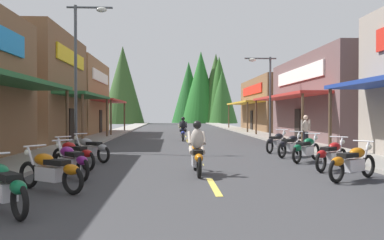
# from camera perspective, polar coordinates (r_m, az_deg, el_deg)

# --- Properties ---
(ground) EXTENTS (10.21, 88.84, 0.10)m
(ground) POSITION_cam_1_polar(r_m,az_deg,el_deg) (30.67, -0.94, -2.51)
(ground) COLOR #38383A
(sidewalk_left) EXTENTS (2.24, 88.84, 0.12)m
(sidewalk_left) POSITION_cam_1_polar(r_m,az_deg,el_deg) (31.09, -12.50, -2.28)
(sidewalk_left) COLOR #9E9991
(sidewalk_left) RESTS_ON ground
(sidewalk_right) EXTENTS (2.24, 88.84, 0.12)m
(sidewalk_right) POSITION_cam_1_polar(r_m,az_deg,el_deg) (31.49, 10.47, -2.23)
(sidewalk_right) COLOR gray
(sidewalk_right) RESTS_ON ground
(centerline_dashes) EXTENTS (0.16, 62.00, 0.01)m
(centerline_dashes) POSITION_cam_1_polar(r_m,az_deg,el_deg) (32.73, -1.06, -2.19)
(centerline_dashes) COLOR #E0C64C
(centerline_dashes) RESTS_ON ground
(storefront_left_middle) EXTENTS (9.57, 9.33, 6.74)m
(storefront_left_middle) POSITION_cam_1_polar(r_m,az_deg,el_deg) (27.68, -24.51, 4.13)
(storefront_left_middle) COLOR brown
(storefront_left_middle) RESTS_ON ground
(storefront_left_far) EXTENTS (7.99, 10.39, 6.41)m
(storefront_left_far) POSITION_cam_1_polar(r_m,az_deg,el_deg) (37.31, -17.45, 3.06)
(storefront_left_far) COLOR olive
(storefront_left_far) RESTS_ON ground
(storefront_right_middle) EXTENTS (9.83, 13.30, 5.54)m
(storefront_right_middle) POSITION_cam_1_polar(r_m,az_deg,el_deg) (29.15, 22.24, 2.80)
(storefront_right_middle) COLOR brown
(storefront_right_middle) RESTS_ON ground
(storefront_right_far) EXTENTS (9.59, 13.72, 5.42)m
(storefront_right_far) POSITION_cam_1_polar(r_m,az_deg,el_deg) (43.63, 13.44, 2.11)
(storefront_right_far) COLOR brown
(storefront_right_far) RESTS_ON ground
(streetlamp_left) EXTENTS (2.12, 0.30, 6.83)m
(streetlamp_left) POSITION_cam_1_polar(r_m,az_deg,el_deg) (19.77, -15.23, 8.48)
(streetlamp_left) COLOR #474C51
(streetlamp_left) RESTS_ON ground
(streetlamp_right) EXTENTS (2.12, 0.30, 5.54)m
(streetlamp_right) POSITION_cam_1_polar(r_m,az_deg,el_deg) (27.33, 10.26, 4.86)
(streetlamp_right) COLOR #474C51
(streetlamp_right) RESTS_ON ground
(motorcycle_parked_right_2) EXTENTS (1.83, 1.29, 1.04)m
(motorcycle_parked_right_2) POSITION_cam_1_polar(r_m,az_deg,el_deg) (11.59, 21.68, -5.52)
(motorcycle_parked_right_2) COLOR black
(motorcycle_parked_right_2) RESTS_ON ground
(motorcycle_parked_right_3) EXTENTS (1.62, 1.55, 1.04)m
(motorcycle_parked_right_3) POSITION_cam_1_polar(r_m,az_deg,el_deg) (13.44, 19.07, -4.62)
(motorcycle_parked_right_3) COLOR black
(motorcycle_parked_right_3) RESTS_ON ground
(motorcycle_parked_right_4) EXTENTS (1.57, 1.60, 1.04)m
(motorcycle_parked_right_4) POSITION_cam_1_polar(r_m,az_deg,el_deg) (15.49, 15.79, -3.88)
(motorcycle_parked_right_4) COLOR black
(motorcycle_parked_right_4) RESTS_ON ground
(motorcycle_parked_right_5) EXTENTS (1.54, 1.63, 1.04)m
(motorcycle_parked_right_5) POSITION_cam_1_polar(r_m,az_deg,el_deg) (17.12, 13.70, -3.42)
(motorcycle_parked_right_5) COLOR black
(motorcycle_parked_right_5) RESTS_ON ground
(motorcycle_parked_right_6) EXTENTS (1.45, 1.71, 1.04)m
(motorcycle_parked_right_6) POSITION_cam_1_polar(r_m,az_deg,el_deg) (18.96, 11.86, -3.00)
(motorcycle_parked_right_6) COLOR black
(motorcycle_parked_right_6) RESTS_ON ground
(motorcycle_parked_left_0) EXTENTS (1.48, 1.68, 1.04)m
(motorcycle_parked_left_0) POSITION_cam_1_polar(r_m,az_deg,el_deg) (7.99, -25.01, -8.41)
(motorcycle_parked_left_0) COLOR black
(motorcycle_parked_left_0) RESTS_ON ground
(motorcycle_parked_left_1) EXTENTS (1.83, 1.29, 1.04)m
(motorcycle_parked_left_1) POSITION_cam_1_polar(r_m,az_deg,el_deg) (9.78, -19.31, -6.68)
(motorcycle_parked_left_1) COLOR black
(motorcycle_parked_left_1) RESTS_ON ground
(motorcycle_parked_left_2) EXTENTS (1.41, 1.74, 1.04)m
(motorcycle_parked_left_2) POSITION_cam_1_polar(r_m,az_deg,el_deg) (11.56, -16.73, -5.50)
(motorcycle_parked_left_2) COLOR black
(motorcycle_parked_left_2) RESTS_ON ground
(motorcycle_parked_left_3) EXTENTS (1.70, 1.45, 1.04)m
(motorcycle_parked_left_3) POSITION_cam_1_polar(r_m,az_deg,el_deg) (13.38, -16.38, -4.64)
(motorcycle_parked_left_3) COLOR black
(motorcycle_parked_left_3) RESTS_ON ground
(motorcycle_parked_left_4) EXTENTS (1.73, 1.42, 1.04)m
(motorcycle_parked_left_4) POSITION_cam_1_polar(r_m,az_deg,el_deg) (15.36, -14.17, -3.92)
(motorcycle_parked_left_4) COLOR black
(motorcycle_parked_left_4) RESTS_ON ground
(rider_cruising_lead) EXTENTS (0.60, 2.14, 1.57)m
(rider_cruising_lead) POSITION_cam_1_polar(r_m,az_deg,el_deg) (11.80, 0.71, -4.53)
(rider_cruising_lead) COLOR black
(rider_cruising_lead) RESTS_ON ground
(rider_cruising_trailing) EXTENTS (0.60, 2.14, 1.57)m
(rider_cruising_trailing) POSITION_cam_1_polar(r_m,az_deg,el_deg) (26.36, -1.27, -1.53)
(rider_cruising_trailing) COLOR black
(rider_cruising_trailing) RESTS_ON ground
(pedestrian_browsing) EXTENTS (0.54, 0.37, 1.70)m
(pedestrian_browsing) POSITION_cam_1_polar(r_m,az_deg,el_deg) (21.22, 15.73, -1.25)
(pedestrian_browsing) COLOR black
(pedestrian_browsing) RESTS_ON ground
(treeline_backdrop) EXTENTS (25.10, 13.69, 13.87)m
(treeline_backdrop) POSITION_cam_1_polar(r_m,az_deg,el_deg) (76.52, -0.02, 4.34)
(treeline_backdrop) COLOR #2A5A23
(treeline_backdrop) RESTS_ON ground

